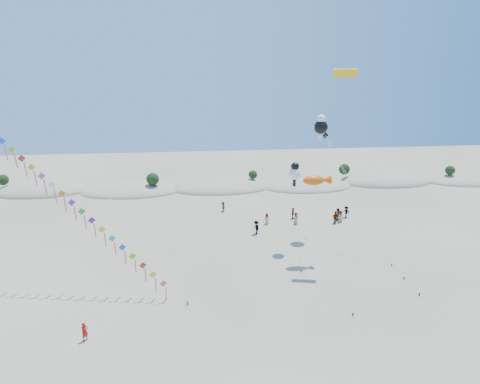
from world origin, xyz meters
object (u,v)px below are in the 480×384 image
object	(u,v)px
fish_kite	(317,180)
parafoil_kite	(347,77)
flyer_foreground	(85,332)
kite_train	(38,173)

from	to	relation	value
fish_kite	parafoil_kite	world-z (taller)	parafoil_kite
fish_kite	parafoil_kite	xyz separation A→B (m)	(2.44, -0.07, 10.84)
fish_kite	flyer_foreground	bearing A→B (deg)	-151.21
kite_train	parafoil_kite	distance (m)	31.61
parafoil_kite	flyer_foreground	distance (m)	33.62
parafoil_kite	kite_train	bearing A→B (deg)	-176.12
fish_kite	parafoil_kite	distance (m)	11.11
kite_train	parafoil_kite	bearing A→B (deg)	3.88
flyer_foreground	fish_kite	bearing A→B (deg)	-26.49
fish_kite	kite_train	bearing A→B (deg)	-175.64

